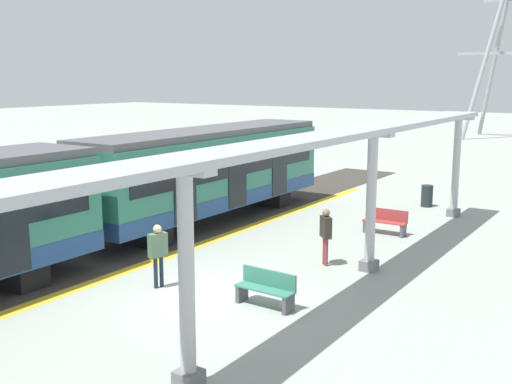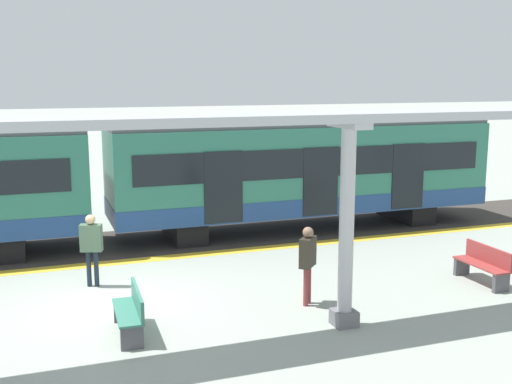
{
  "view_description": "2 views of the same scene",
  "coord_description": "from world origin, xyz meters",
  "views": [
    {
      "loc": [
        9.24,
        -11.65,
        5.35
      ],
      "look_at": [
        -0.36,
        2.94,
        2.1
      ],
      "focal_mm": 43.37,
      "sensor_mm": 36.0,
      "label": 1
    },
    {
      "loc": [
        12.89,
        -1.41,
        4.68
      ],
      "look_at": [
        -0.11,
        3.24,
        2.16
      ],
      "focal_mm": 44.19,
      "sensor_mm": 36.0,
      "label": 2
    }
  ],
  "objects": [
    {
      "name": "ground_plane",
      "position": [
        0.0,
        0.0,
        0.0
      ],
      "size": [
        176.0,
        176.0,
        0.0
      ],
      "primitive_type": "plane",
      "color": "#969D93"
    },
    {
      "name": "tactile_edge_strip",
      "position": [
        -2.94,
        0.0,
        0.0
      ],
      "size": [
        0.47,
        31.68,
        0.01
      ],
      "primitive_type": "cube",
      "color": "gold",
      "rests_on": "ground"
    },
    {
      "name": "trackbed",
      "position": [
        -4.78,
        0.0,
        0.0
      ],
      "size": [
        3.2,
        43.68,
        0.01
      ],
      "primitive_type": "cube",
      "color": "#38332D",
      "rests_on": "ground"
    },
    {
      "name": "train_far_carriage",
      "position": [
        -4.77,
        6.43,
        1.83
      ],
      "size": [
        2.65,
        11.81,
        3.48
      ],
      "color": "#2B6E59",
      "rests_on": "ground"
    },
    {
      "name": "canopy_pillar_second",
      "position": [
        2.73,
        -3.91,
        1.97
      ],
      "size": [
        1.1,
        0.44,
        3.9
      ],
      "color": "slate",
      "rests_on": "ground"
    },
    {
      "name": "canopy_pillar_third",
      "position": [
        2.73,
        4.01,
        1.97
      ],
      "size": [
        1.1,
        0.44,
        3.9
      ],
      "color": "slate",
      "rests_on": "ground"
    },
    {
      "name": "canopy_pillar_fourth",
      "position": [
        2.73,
        12.27,
        1.97
      ],
      "size": [
        1.1,
        0.44,
        3.9
      ],
      "color": "slate",
      "rests_on": "ground"
    },
    {
      "name": "canopy_beam",
      "position": [
        2.73,
        0.03,
        3.98
      ],
      "size": [
        1.2,
        25.29,
        0.16
      ],
      "primitive_type": "cube",
      "color": "#A8AAB2",
      "rests_on": "canopy_pillar_nearest"
    },
    {
      "name": "bench_near_end",
      "position": [
        1.54,
        8.21,
        0.44
      ],
      "size": [
        1.5,
        0.45,
        0.86
      ],
      "color": "#993735",
      "rests_on": "ground"
    },
    {
      "name": "bench_far_end",
      "position": [
        1.78,
        0.12,
        0.44
      ],
      "size": [
        1.52,
        0.5,
        0.86
      ],
      "color": "#357563",
      "rests_on": "ground"
    },
    {
      "name": "trash_bin",
      "position": [
        1.26,
        13.52,
        0.45
      ],
      "size": [
        0.48,
        0.48,
        0.91
      ],
      "primitive_type": "cylinder",
      "color": "#20292C",
      "rests_on": "ground"
    },
    {
      "name": "passenger_waiting_near_edge",
      "position": [
        -1.24,
        -0.29,
        1.04
      ],
      "size": [
        0.36,
        0.52,
        1.66
      ],
      "color": "#192531",
      "rests_on": "ground"
    },
    {
      "name": "passenger_by_the_benches",
      "position": [
        1.46,
        3.81,
        1.04
      ],
      "size": [
        0.49,
        0.49,
        1.66
      ],
      "color": "brown",
      "rests_on": "ground"
    },
    {
      "name": "electricity_pylon",
      "position": [
        -2.39,
        46.3,
        8.35
      ],
      "size": [
        9.05,
        6.32,
        16.45
      ],
      "color": "#93969B",
      "rests_on": "ground"
    }
  ]
}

